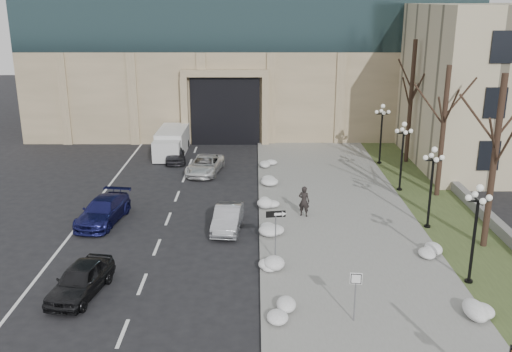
# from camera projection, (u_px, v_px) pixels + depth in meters

# --- Properties ---
(sidewalk) EXTENTS (9.00, 40.00, 0.12)m
(sidewalk) POSITION_uv_depth(u_px,v_px,m) (338.00, 218.00, 33.46)
(sidewalk) COLOR gray
(sidewalk) RESTS_ON ground
(curb) EXTENTS (0.30, 40.00, 0.14)m
(curb) POSITION_uv_depth(u_px,v_px,m) (262.00, 218.00, 33.45)
(curb) COLOR gray
(curb) RESTS_ON ground
(grass_strip) EXTENTS (4.00, 40.00, 0.10)m
(grass_strip) POSITION_uv_depth(u_px,v_px,m) (449.00, 218.00, 33.47)
(grass_strip) COLOR #3A4924
(grass_strip) RESTS_ON ground
(stone_wall) EXTENTS (0.50, 30.00, 0.70)m
(stone_wall) POSITION_uv_depth(u_px,v_px,m) (471.00, 202.00, 35.29)
(stone_wall) COLOR slate
(stone_wall) RESTS_ON ground
(car_a) EXTENTS (2.43, 4.43, 1.43)m
(car_a) POSITION_uv_depth(u_px,v_px,m) (81.00, 280.00, 24.70)
(car_a) COLOR black
(car_a) RESTS_ON ground
(car_b) EXTENTS (1.75, 4.18, 1.34)m
(car_b) POSITION_uv_depth(u_px,v_px,m) (228.00, 218.00, 31.77)
(car_b) COLOR #A7A9AF
(car_b) RESTS_ON ground
(car_c) EXTENTS (2.69, 5.13, 1.42)m
(car_c) POSITION_uv_depth(u_px,v_px,m) (103.00, 211.00, 32.77)
(car_c) COLOR #171952
(car_c) RESTS_ON ground
(car_d) EXTENTS (2.87, 4.97, 1.30)m
(car_d) POSITION_uv_depth(u_px,v_px,m) (205.00, 165.00, 42.02)
(car_d) COLOR silver
(car_d) RESTS_ON ground
(car_e) EXTENTS (2.16, 4.07, 1.32)m
(car_e) POSITION_uv_depth(u_px,v_px,m) (175.00, 153.00, 45.08)
(car_e) COLOR #2C2B30
(car_e) RESTS_ON ground
(pedestrian) EXTENTS (0.79, 0.67, 1.84)m
(pedestrian) POSITION_uv_depth(u_px,v_px,m) (304.00, 201.00, 33.34)
(pedestrian) COLOR black
(pedestrian) RESTS_ON sidewalk
(box_truck) EXTENTS (2.34, 6.37, 2.01)m
(box_truck) POSITION_uv_depth(u_px,v_px,m) (172.00, 143.00, 47.11)
(box_truck) COLOR silver
(box_truck) RESTS_ON ground
(one_way_sign) EXTENTS (1.01, 0.29, 2.67)m
(one_way_sign) POSITION_uv_depth(u_px,v_px,m) (279.00, 220.00, 27.36)
(one_way_sign) COLOR slate
(one_way_sign) RESTS_ON ground
(keep_sign) EXTENTS (0.48, 0.11, 2.22)m
(keep_sign) POSITION_uv_depth(u_px,v_px,m) (356.00, 287.00, 22.23)
(keep_sign) COLOR slate
(keep_sign) RESTS_ON ground
(snow_clump_b) EXTENTS (1.10, 1.60, 0.36)m
(snow_clump_b) POSITION_uv_depth(u_px,v_px,m) (279.00, 312.00, 22.97)
(snow_clump_b) COLOR white
(snow_clump_b) RESTS_ON sidewalk
(snow_clump_c) EXTENTS (1.10, 1.60, 0.36)m
(snow_clump_c) POSITION_uv_depth(u_px,v_px,m) (273.00, 267.00, 26.82)
(snow_clump_c) COLOR white
(snow_clump_c) RESTS_ON sidewalk
(snow_clump_d) EXTENTS (1.10, 1.60, 0.36)m
(snow_clump_d) POSITION_uv_depth(u_px,v_px,m) (274.00, 229.00, 31.28)
(snow_clump_d) COLOR white
(snow_clump_d) RESTS_ON sidewalk
(snow_clump_e) EXTENTS (1.10, 1.60, 0.36)m
(snow_clump_e) POSITION_uv_depth(u_px,v_px,m) (267.00, 202.00, 35.30)
(snow_clump_e) COLOR white
(snow_clump_e) RESTS_ON sidewalk
(snow_clump_f) EXTENTS (1.10, 1.60, 0.36)m
(snow_clump_f) POSITION_uv_depth(u_px,v_px,m) (269.00, 182.00, 39.14)
(snow_clump_f) COLOR white
(snow_clump_f) RESTS_ON sidewalk
(snow_clump_g) EXTENTS (1.10, 1.60, 0.36)m
(snow_clump_g) POSITION_uv_depth(u_px,v_px,m) (267.00, 164.00, 43.49)
(snow_clump_g) COLOR white
(snow_clump_g) RESTS_ON sidewalk
(snow_clump_h) EXTENTS (1.10, 1.60, 0.36)m
(snow_clump_h) POSITION_uv_depth(u_px,v_px,m) (480.00, 312.00, 22.98)
(snow_clump_h) COLOR white
(snow_clump_h) RESTS_ON sidewalk
(snow_clump_i) EXTENTS (1.10, 1.60, 0.36)m
(snow_clump_i) POSITION_uv_depth(u_px,v_px,m) (432.00, 251.00, 28.50)
(snow_clump_i) COLOR white
(snow_clump_i) RESTS_ON sidewalk
(lamppost_a) EXTENTS (1.18, 1.18, 4.76)m
(lamppost_a) POSITION_uv_depth(u_px,v_px,m) (476.00, 221.00, 24.93)
(lamppost_a) COLOR black
(lamppost_a) RESTS_ON ground
(lamppost_b) EXTENTS (1.18, 1.18, 4.76)m
(lamppost_b) POSITION_uv_depth(u_px,v_px,m) (432.00, 177.00, 31.13)
(lamppost_b) COLOR black
(lamppost_b) RESTS_ON ground
(lamppost_c) EXTENTS (1.18, 1.18, 4.76)m
(lamppost_c) POSITION_uv_depth(u_px,v_px,m) (403.00, 147.00, 37.34)
(lamppost_c) COLOR black
(lamppost_c) RESTS_ON ground
(lamppost_d) EXTENTS (1.18, 1.18, 4.76)m
(lamppost_d) POSITION_uv_depth(u_px,v_px,m) (382.00, 126.00, 43.54)
(lamppost_d) COLOR black
(lamppost_d) RESTS_ON ground
(tree_near) EXTENTS (3.20, 3.20, 9.00)m
(tree_near) POSITION_uv_depth(u_px,v_px,m) (497.00, 138.00, 27.93)
(tree_near) COLOR black
(tree_near) RESTS_ON ground
(tree_mid) EXTENTS (3.20, 3.20, 8.50)m
(tree_mid) POSITION_uv_depth(u_px,v_px,m) (445.00, 113.00, 35.66)
(tree_mid) COLOR black
(tree_mid) RESTS_ON ground
(tree_far) EXTENTS (3.20, 3.20, 9.50)m
(tree_far) POSITION_uv_depth(u_px,v_px,m) (412.00, 85.00, 43.10)
(tree_far) COLOR black
(tree_far) RESTS_ON ground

